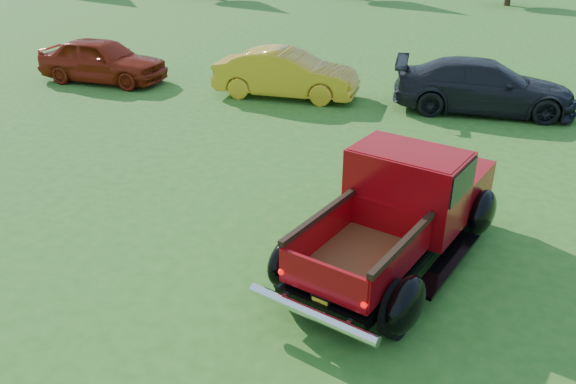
% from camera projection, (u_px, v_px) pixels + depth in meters
% --- Properties ---
extents(ground, '(120.00, 120.00, 0.00)m').
position_uv_depth(ground, '(322.00, 268.00, 8.32)').
color(ground, '#295D1A').
rests_on(ground, ground).
extents(pickup_truck, '(3.43, 4.82, 1.68)m').
position_uv_depth(pickup_truck, '(405.00, 205.00, 8.39)').
color(pickup_truck, black).
rests_on(pickup_truck, ground).
extents(show_car_red, '(4.17, 2.02, 1.37)m').
position_uv_depth(show_car_red, '(102.00, 60.00, 17.50)').
color(show_car_red, maroon).
rests_on(show_car_red, ground).
extents(show_car_yellow, '(4.15, 1.64, 1.34)m').
position_uv_depth(show_car_yellow, '(286.00, 74.00, 16.01)').
color(show_car_yellow, gold).
rests_on(show_car_yellow, ground).
extents(show_car_grey, '(4.68, 1.93, 1.35)m').
position_uv_depth(show_car_grey, '(484.00, 86.00, 14.79)').
color(show_car_grey, black).
rests_on(show_car_grey, ground).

